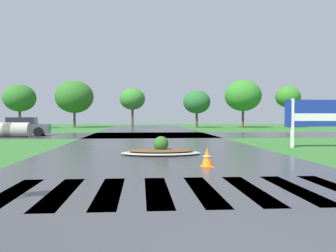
{
  "coord_description": "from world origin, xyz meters",
  "views": [
    {
      "loc": [
        -0.76,
        -2.86,
        1.44
      ],
      "look_at": [
        0.34,
        11.5,
        1.03
      ],
      "focal_mm": 38.04,
      "sensor_mm": 36.0,
      "label": 1
    }
  ],
  "objects_px": {
    "car_silver_hatch": "(21,127)",
    "drainage_pipe_stack": "(1,130)",
    "estate_billboard": "(319,115)",
    "median_island": "(161,151)",
    "traffic_cone": "(207,158)"
  },
  "relations": [
    {
      "from": "car_silver_hatch",
      "to": "drainage_pipe_stack",
      "type": "distance_m",
      "value": 1.92
    },
    {
      "from": "estate_billboard",
      "to": "median_island",
      "type": "bearing_deg",
      "value": 17.54
    },
    {
      "from": "median_island",
      "to": "drainage_pipe_stack",
      "type": "height_order",
      "value": "drainage_pipe_stack"
    },
    {
      "from": "traffic_cone",
      "to": "median_island",
      "type": "bearing_deg",
      "value": 108.37
    },
    {
      "from": "car_silver_hatch",
      "to": "traffic_cone",
      "type": "bearing_deg",
      "value": 115.5
    },
    {
      "from": "estate_billboard",
      "to": "car_silver_hatch",
      "type": "relative_size",
      "value": 0.76
    },
    {
      "from": "estate_billboard",
      "to": "drainage_pipe_stack",
      "type": "distance_m",
      "value": 19.86
    },
    {
      "from": "drainage_pipe_stack",
      "to": "car_silver_hatch",
      "type": "bearing_deg",
      "value": 66.22
    },
    {
      "from": "traffic_cone",
      "to": "drainage_pipe_stack",
      "type": "bearing_deg",
      "value": 127.13
    },
    {
      "from": "median_island",
      "to": "car_silver_hatch",
      "type": "distance_m",
      "value": 16.4
    },
    {
      "from": "estate_billboard",
      "to": "median_island",
      "type": "relative_size",
      "value": 1.07
    },
    {
      "from": "car_silver_hatch",
      "to": "drainage_pipe_stack",
      "type": "relative_size",
      "value": 1.08
    },
    {
      "from": "median_island",
      "to": "estate_billboard",
      "type": "bearing_deg",
      "value": 18.42
    },
    {
      "from": "median_island",
      "to": "drainage_pipe_stack",
      "type": "bearing_deg",
      "value": 131.32
    },
    {
      "from": "estate_billboard",
      "to": "traffic_cone",
      "type": "height_order",
      "value": "estate_billboard"
    }
  ]
}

